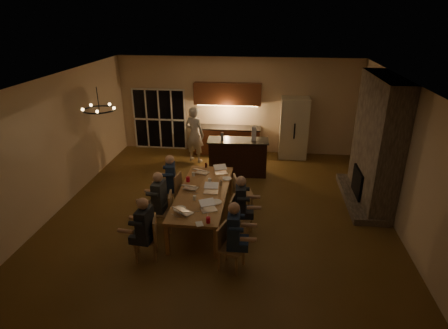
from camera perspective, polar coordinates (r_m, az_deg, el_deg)
The scene contains 44 objects.
floor at distance 9.11m, azimuth -0.54°, elevation -7.74°, with size 9.00×9.00×0.00m, color brown.
back_wall at distance 12.71m, azimuth 2.03°, elevation 8.95°, with size 8.00×0.04×3.20m, color #CFB492.
left_wall at distance 9.75m, azimuth -24.75°, elevation 2.54°, with size 0.04×9.00×3.20m, color #CFB492.
right_wall at distance 8.88m, azimuth 26.11°, elevation 0.44°, with size 0.04×9.00×3.20m, color #CFB492.
ceiling at distance 7.98m, azimuth -0.63°, elevation 12.63°, with size 8.00×9.00×0.04m, color white.
french_doors at distance 13.30m, azimuth -9.78°, elevation 6.79°, with size 1.86×0.08×2.10m, color black.
fireplace at distance 9.86m, azimuth 22.27°, elevation 3.15°, with size 0.58×2.50×3.20m, color #6D6156.
kitchenette at distance 12.54m, azimuth 0.50°, elevation 6.87°, with size 2.24×0.68×2.40m, color maroon, non-canonical shape.
refrigerator at distance 12.51m, azimuth 10.59°, elevation 5.49°, with size 0.90×0.68×2.00m, color beige.
dining_table at distance 8.76m, azimuth -3.19°, elevation -6.30°, with size 1.10×2.94×0.75m, color #A17440.
bar_island at distance 11.10m, azimuth 2.11°, elevation 1.13°, with size 1.77×0.68×1.08m, color black.
chair_left_near at distance 7.63m, azimuth -11.90°, elevation -10.95°, with size 0.44×0.44×0.89m, color tan, non-canonical shape.
chair_left_mid at distance 8.47m, azimuth -9.45°, elevation -7.12°, with size 0.44×0.44×0.89m, color tan, non-canonical shape.
chair_left_far at distance 9.41m, azimuth -8.09°, elevation -3.85°, with size 0.44×0.44×0.89m, color tan, non-canonical shape.
chair_right_near at distance 7.21m, azimuth 1.14°, elevation -12.59°, with size 0.44×0.44×0.89m, color tan, non-canonical shape.
chair_right_mid at distance 8.17m, azimuth 2.66°, elevation -7.99°, with size 0.44×0.44×0.89m, color tan, non-canonical shape.
chair_right_far at distance 9.19m, azimuth 2.96°, elevation -4.32°, with size 0.44×0.44×0.89m, color tan, non-canonical shape.
person_left_near at distance 7.42m, azimuth -11.91°, elevation -9.78°, with size 0.60×0.60×1.38m, color #21252B, non-canonical shape.
person_right_near at distance 7.12m, azimuth 1.48°, elevation -10.75°, with size 0.60×0.60×1.38m, color navy, non-canonical shape.
person_left_mid at distance 8.40m, azimuth -9.79°, elevation -5.50°, with size 0.60×0.60×1.38m, color #383E42, non-canonical shape.
person_right_mid at distance 8.11m, azimuth 2.54°, elevation -6.27°, with size 0.60×0.60×1.38m, color #21252B, non-canonical shape.
person_left_far at distance 9.27m, azimuth -8.07°, elevation -2.58°, with size 0.60×0.60×1.38m, color navy, non-canonical shape.
standing_person at distance 12.00m, azimuth -4.50°, elevation 4.61°, with size 0.66×0.43×1.82m, color silver.
chandelier at distance 7.93m, azimuth -18.49°, elevation 7.94°, with size 0.65×0.65×0.03m, color black.
laptop_a at distance 7.70m, azimuth -5.99°, elevation -6.57°, with size 0.32×0.28×0.23m, color silver, non-canonical shape.
laptop_b at distance 7.76m, azimuth -2.34°, elevation -6.22°, with size 0.32×0.28×0.23m, color silver, non-canonical shape.
laptop_c at distance 8.69m, azimuth -5.13°, elevation -2.98°, with size 0.32×0.28×0.23m, color silver, non-canonical shape.
laptop_d at distance 8.48m, azimuth -2.02°, elevation -3.57°, with size 0.32×0.28×0.23m, color silver, non-canonical shape.
laptop_e at distance 9.49m, azimuth -3.36°, elevation -0.64°, with size 0.32×0.28×0.23m, color silver, non-canonical shape.
laptop_f at distance 9.45m, azimuth -0.46°, elevation -0.70°, with size 0.32×0.28×0.23m, color silver, non-canonical shape.
mug_front at distance 8.20m, azimuth -4.50°, elevation -5.08°, with size 0.07×0.07×0.10m, color white.
mug_mid at distance 8.99m, azimuth -2.21°, elevation -2.44°, with size 0.08×0.08×0.10m, color white.
mug_back at distance 9.35m, azimuth -4.69°, elevation -1.46°, with size 0.08×0.08×0.10m, color white.
redcup_near at distance 7.36m, azimuth -2.42°, elevation -8.45°, with size 0.09×0.09×0.12m, color red.
redcup_mid at distance 9.06m, azimuth -5.51°, elevation -2.25°, with size 0.09×0.09×0.12m, color red.
can_silver at distance 7.95m, azimuth -3.41°, elevation -5.94°, with size 0.07×0.07×0.12m, color #B2B2B7.
can_cola at distance 9.83m, azimuth -2.74°, elevation -0.11°, with size 0.06×0.06×0.12m, color #3F0F0C.
can_right at distance 8.83m, azimuth -0.49°, elevation -2.83°, with size 0.07×0.07×0.12m, color #B2B2B7.
plate_near at distance 8.10m, azimuth -1.24°, elevation -5.71°, with size 0.25×0.25×0.02m, color white.
plate_left at distance 7.89m, azimuth -6.75°, elevation -6.71°, with size 0.27×0.27×0.02m, color white.
plate_far at distance 9.17m, azimuth 0.45°, elevation -2.15°, with size 0.23×0.23×0.02m, color white.
notepad at distance 7.34m, azimuth -3.78°, elevation -9.04°, with size 0.14×0.19×0.01m, color white.
bar_bottle at distance 10.83m, azimuth -0.28°, elevation 4.31°, with size 0.08×0.08×0.24m, color #99999E.
bar_blender at distance 10.85m, azimuth 4.57°, elevation 4.73°, with size 0.13×0.13×0.41m, color silver.
Camera 1 is at (1.01, -7.79, 4.61)m, focal length 30.00 mm.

